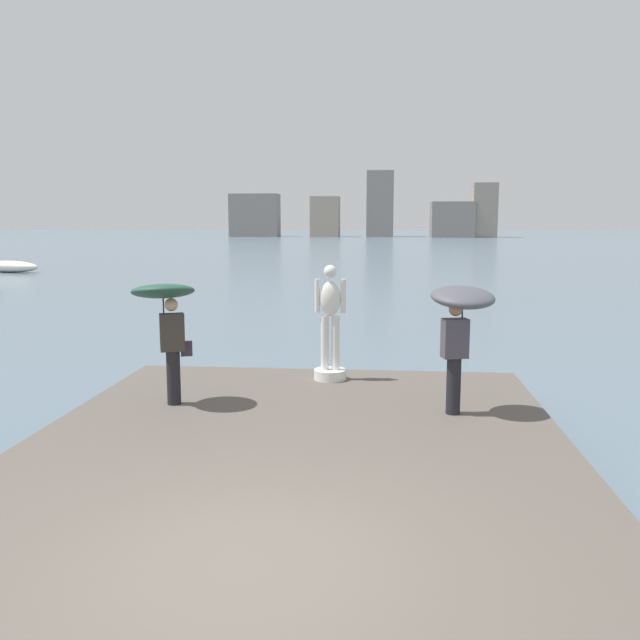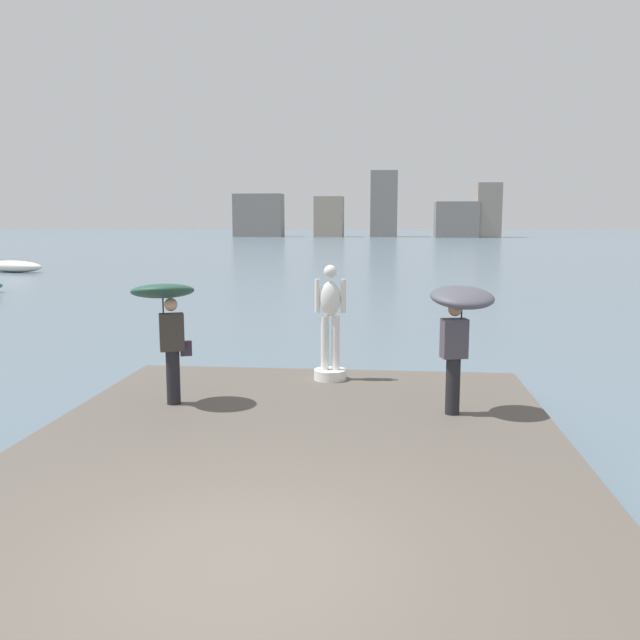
{
  "view_description": "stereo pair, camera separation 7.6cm",
  "coord_description": "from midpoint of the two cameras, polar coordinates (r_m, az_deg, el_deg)",
  "views": [
    {
      "loc": [
        1.14,
        -5.54,
        3.36
      ],
      "look_at": [
        0.0,
        6.65,
        1.55
      ],
      "focal_mm": 38.15,
      "sensor_mm": 36.0,
      "label": 1
    },
    {
      "loc": [
        1.22,
        -5.53,
        3.36
      ],
      "look_at": [
        0.0,
        6.65,
        1.55
      ],
      "focal_mm": 38.15,
      "sensor_mm": 36.0,
      "label": 2
    }
  ],
  "objects": [
    {
      "name": "onlooker_right",
      "position": [
        10.5,
        11.48,
        0.45
      ],
      "size": [
        1.18,
        1.2,
        2.01
      ],
      "color": "black",
      "rests_on": "pier"
    },
    {
      "name": "onlooker_left",
      "position": [
        11.08,
        -12.96,
        0.82
      ],
      "size": [
        1.3,
        1.31,
        2.03
      ],
      "color": "black",
      "rests_on": "pier"
    },
    {
      "name": "distant_skyline",
      "position": [
        135.17,
        4.51,
        8.94
      ],
      "size": [
        51.78,
        8.9,
        12.81
      ],
      "color": "gray",
      "rests_on": "ground"
    },
    {
      "name": "boat_near",
      "position": [
        48.3,
        -24.68,
        4.1
      ],
      "size": [
        4.74,
        2.3,
        0.75
      ],
      "color": "silver",
      "rests_on": "ground"
    },
    {
      "name": "pier",
      "position": [
        8.58,
        -3.0,
        -13.21
      ],
      "size": [
        7.39,
        10.71,
        0.4
      ],
      "primitive_type": "cube",
      "color": "#564F47",
      "rests_on": "ground"
    },
    {
      "name": "statue_white_figure",
      "position": [
        12.6,
        0.69,
        -1.02
      ],
      "size": [
        0.6,
        0.6,
        2.14
      ],
      "color": "white",
      "rests_on": "pier"
    },
    {
      "name": "ground_plane",
      "position": [
        45.67,
        3.86,
        4.17
      ],
      "size": [
        400.0,
        400.0,
        0.0
      ],
      "primitive_type": "plane",
      "color": "slate"
    }
  ]
}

